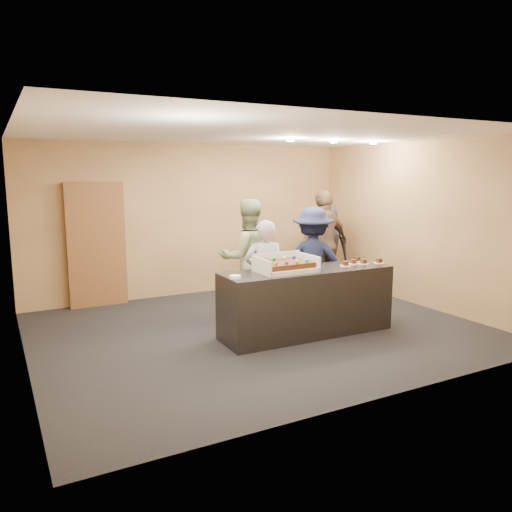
% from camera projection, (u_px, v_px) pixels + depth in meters
% --- Properties ---
extents(room, '(6.04, 6.00, 2.70)m').
position_uv_depth(room, '(259.00, 234.00, 6.84)').
color(room, black).
rests_on(room, ground).
extents(serving_counter, '(2.41, 0.75, 0.90)m').
position_uv_depth(serving_counter, '(307.00, 302.00, 6.79)').
color(serving_counter, black).
rests_on(serving_counter, floor).
extents(storage_cabinet, '(0.93, 0.15, 2.04)m').
position_uv_depth(storage_cabinet, '(96.00, 245.00, 8.18)').
color(storage_cabinet, brown).
rests_on(storage_cabinet, floor).
extents(cake_box, '(0.76, 0.52, 0.22)m').
position_uv_depth(cake_box, '(285.00, 268.00, 6.58)').
color(cake_box, white).
rests_on(cake_box, serving_counter).
extents(sheet_cake, '(0.65, 0.45, 0.12)m').
position_uv_depth(sheet_cake, '(286.00, 264.00, 6.55)').
color(sheet_cake, '#34150C').
rests_on(sheet_cake, cake_box).
extents(plate_stack, '(0.15, 0.15, 0.04)m').
position_uv_depth(plate_stack, '(235.00, 277.00, 6.13)').
color(plate_stack, white).
rests_on(plate_stack, serving_counter).
extents(slice_a, '(0.15, 0.15, 0.07)m').
position_uv_depth(slice_a, '(345.00, 264.00, 6.95)').
color(slice_a, white).
rests_on(slice_a, serving_counter).
extents(slice_b, '(0.15, 0.15, 0.07)m').
position_uv_depth(slice_b, '(353.00, 262.00, 7.11)').
color(slice_b, white).
rests_on(slice_b, serving_counter).
extents(slice_c, '(0.15, 0.15, 0.07)m').
position_uv_depth(slice_c, '(363.00, 262.00, 7.11)').
color(slice_c, white).
rests_on(slice_c, serving_counter).
extents(slice_d, '(0.15, 0.15, 0.07)m').
position_uv_depth(slice_d, '(357.00, 260.00, 7.34)').
color(slice_d, white).
rests_on(slice_d, serving_counter).
extents(slice_e, '(0.15, 0.15, 0.07)m').
position_uv_depth(slice_e, '(379.00, 262.00, 7.18)').
color(slice_e, white).
rests_on(slice_e, serving_counter).
extents(person_server_grey, '(0.66, 0.54, 1.55)m').
position_uv_depth(person_server_grey, '(264.00, 275.00, 6.94)').
color(person_server_grey, '#A8A7AD').
rests_on(person_server_grey, floor).
extents(person_sage_man, '(0.97, 0.82, 1.80)m').
position_uv_depth(person_sage_man, '(248.00, 258.00, 7.64)').
color(person_sage_man, '#919C6E').
rests_on(person_sage_man, floor).
extents(person_navy_man, '(1.25, 1.12, 1.68)m').
position_uv_depth(person_navy_man, '(313.00, 262.00, 7.63)').
color(person_navy_man, '#171C39').
rests_on(person_navy_man, floor).
extents(person_brown_extra, '(1.17, 0.64, 1.90)m').
position_uv_depth(person_brown_extra, '(324.00, 244.00, 8.82)').
color(person_brown_extra, brown).
rests_on(person_brown_extra, floor).
extents(person_dark_suit, '(0.93, 0.83, 1.60)m').
position_uv_depth(person_dark_suit, '(327.00, 248.00, 9.35)').
color(person_dark_suit, '#27282C').
rests_on(person_dark_suit, floor).
extents(ceiling_spotlights, '(1.72, 0.12, 0.03)m').
position_uv_depth(ceiling_spotlights, '(334.00, 142.00, 7.81)').
color(ceiling_spotlights, '#FFEAC6').
rests_on(ceiling_spotlights, ceiling).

